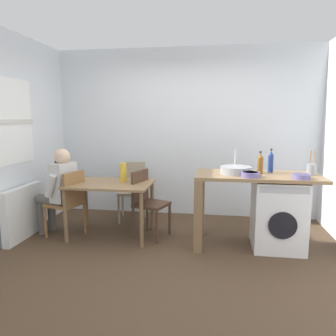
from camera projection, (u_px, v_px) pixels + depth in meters
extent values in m
plane|color=#4C3826|center=(169.00, 257.00, 3.68)|extent=(5.46, 5.46, 0.00)
cube|color=silver|center=(185.00, 133.00, 5.18)|extent=(4.60, 0.10, 2.70)
cube|color=white|center=(11.00, 122.00, 4.05)|extent=(0.01, 0.90, 1.10)
cube|color=beige|center=(12.00, 122.00, 4.04)|extent=(0.02, 0.96, 0.06)
cube|color=white|center=(23.00, 213.00, 4.22)|extent=(0.10, 0.80, 0.70)
cube|color=olive|center=(110.00, 184.00, 4.24)|extent=(1.10, 0.76, 0.03)
cylinder|color=brown|center=(65.00, 216.00, 4.05)|extent=(0.05, 0.05, 0.71)
cylinder|color=brown|center=(141.00, 220.00, 3.90)|extent=(0.05, 0.05, 0.71)
cylinder|color=brown|center=(86.00, 203.00, 4.70)|extent=(0.05, 0.05, 0.71)
cylinder|color=brown|center=(152.00, 205.00, 4.55)|extent=(0.05, 0.05, 0.71)
cube|color=olive|center=(65.00, 204.00, 4.28)|extent=(0.50, 0.50, 0.04)
cube|color=olive|center=(74.00, 189.00, 4.17)|extent=(0.14, 0.37, 0.45)
cylinder|color=olive|center=(45.00, 222.00, 4.23)|extent=(0.04, 0.04, 0.45)
cylinder|color=olive|center=(65.00, 214.00, 4.55)|extent=(0.04, 0.04, 0.45)
cylinder|color=olive|center=(66.00, 226.00, 4.08)|extent=(0.04, 0.04, 0.45)
cylinder|color=olive|center=(85.00, 218.00, 4.40)|extent=(0.04, 0.04, 0.45)
cube|color=#4C3323|center=(152.00, 204.00, 4.25)|extent=(0.51, 0.51, 0.04)
cube|color=#4C3323|center=(140.00, 187.00, 4.30)|extent=(0.16, 0.37, 0.45)
cylinder|color=#4C3323|center=(170.00, 219.00, 4.36)|extent=(0.04, 0.04, 0.45)
cylinder|color=#4C3323|center=(157.00, 227.00, 4.05)|extent=(0.04, 0.04, 0.45)
cylinder|color=#4C3323|center=(147.00, 215.00, 4.53)|extent=(0.04, 0.04, 0.45)
cylinder|color=#4C3323|center=(133.00, 222.00, 4.21)|extent=(0.04, 0.04, 0.45)
cube|color=gray|center=(132.00, 192.00, 4.95)|extent=(0.45, 0.45, 0.04)
cube|color=gray|center=(133.00, 176.00, 5.09)|extent=(0.38, 0.09, 0.45)
cylinder|color=gray|center=(142.00, 209.00, 4.81)|extent=(0.04, 0.04, 0.45)
cylinder|color=gray|center=(119.00, 209.00, 4.81)|extent=(0.04, 0.04, 0.45)
cylinder|color=gray|center=(145.00, 203.00, 5.16)|extent=(0.04, 0.04, 0.45)
cylinder|color=gray|center=(123.00, 203.00, 5.17)|extent=(0.04, 0.04, 0.45)
cylinder|color=#595651|center=(42.00, 218.00, 4.38)|extent=(0.11, 0.11, 0.45)
cylinder|color=#595651|center=(52.00, 215.00, 4.54)|extent=(0.11, 0.11, 0.45)
cylinder|color=#595651|center=(49.00, 200.00, 4.27)|extent=(0.42, 0.25, 0.14)
cylinder|color=#595651|center=(59.00, 197.00, 4.43)|extent=(0.42, 0.25, 0.14)
cube|color=silver|center=(63.00, 182.00, 4.23)|extent=(0.29, 0.38, 0.52)
cylinder|color=silver|center=(51.00, 186.00, 4.06)|extent=(0.20, 0.14, 0.31)
cylinder|color=silver|center=(73.00, 180.00, 4.43)|extent=(0.20, 0.14, 0.31)
sphere|color=beige|center=(62.00, 156.00, 4.18)|extent=(0.21, 0.21, 0.21)
sphere|color=black|center=(59.00, 162.00, 4.22)|extent=(0.12, 0.12, 0.12)
cube|color=olive|center=(258.00, 176.00, 3.86)|extent=(1.50, 0.68, 0.04)
cube|color=brown|center=(198.00, 217.00, 3.75)|extent=(0.10, 0.10, 0.88)
cube|color=brown|center=(201.00, 204.00, 4.32)|extent=(0.10, 0.10, 0.88)
cube|color=white|center=(278.00, 214.00, 3.89)|extent=(0.60, 0.60, 0.86)
cylinder|color=black|center=(283.00, 226.00, 3.60)|extent=(0.32, 0.02, 0.32)
cube|color=#B2B2B7|center=(285.00, 190.00, 3.55)|extent=(0.54, 0.01, 0.08)
cylinder|color=#9EA0A5|center=(236.00, 170.00, 3.89)|extent=(0.38, 0.38, 0.09)
cylinder|color=#B2B2B7|center=(235.00, 160.00, 4.05)|extent=(0.02, 0.02, 0.28)
cylinder|color=brown|center=(260.00, 165.00, 3.90)|extent=(0.07, 0.07, 0.20)
cone|color=brown|center=(261.00, 155.00, 3.88)|extent=(0.07, 0.07, 0.05)
cylinder|color=#262626|center=(261.00, 152.00, 3.88)|extent=(0.03, 0.03, 0.02)
cylinder|color=navy|center=(271.00, 164.00, 3.97)|extent=(0.07, 0.07, 0.22)
cone|color=navy|center=(271.00, 153.00, 3.95)|extent=(0.06, 0.06, 0.06)
cylinder|color=#262626|center=(271.00, 150.00, 3.95)|extent=(0.03, 0.03, 0.02)
cylinder|color=slate|center=(250.00, 174.00, 3.67)|extent=(0.22, 0.22, 0.06)
cylinder|color=#3D375B|center=(250.00, 173.00, 3.67)|extent=(0.18, 0.18, 0.03)
cylinder|color=gray|center=(311.00, 170.00, 3.80)|extent=(0.11, 0.11, 0.13)
cylinder|color=#99724C|center=(310.00, 157.00, 3.79)|extent=(0.01, 0.04, 0.18)
cylinder|color=#99724C|center=(314.00, 158.00, 3.76)|extent=(0.01, 0.05, 0.18)
cylinder|color=slate|center=(301.00, 176.00, 3.57)|extent=(0.20, 0.20, 0.05)
cylinder|color=#3D375B|center=(301.00, 175.00, 3.57)|extent=(0.16, 0.16, 0.03)
cylinder|color=gold|center=(123.00, 172.00, 4.29)|extent=(0.09, 0.09, 0.25)
cube|color=#B2B2B7|center=(254.00, 175.00, 3.77)|extent=(0.15, 0.06, 0.01)
cube|color=#262628|center=(254.00, 175.00, 3.77)|extent=(0.15, 0.06, 0.01)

